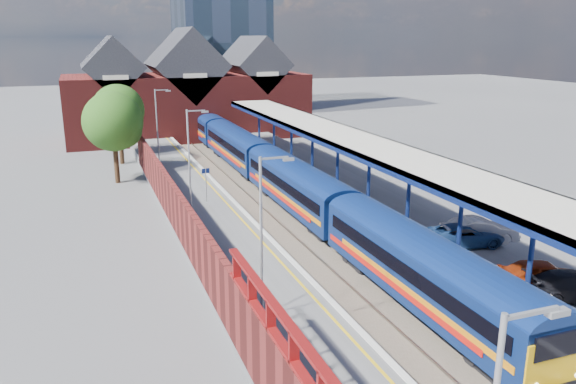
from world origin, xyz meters
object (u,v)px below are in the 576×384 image
parked_car_red (543,275)px  parked_car_blue (464,235)px  parked_car_silver (479,230)px  lamp_post_c (191,154)px  train (264,162)px  lamp_post_d (158,122)px  platform_sign (206,179)px  lamp_post_b (264,228)px  parked_car_dark (575,286)px

parked_car_red → parked_car_blue: (0.14, 6.11, -0.07)m
parked_car_red → parked_car_silver: parked_car_silver is taller
parked_car_red → lamp_post_c: bearing=58.6°
train → lamp_post_d: (-7.86, 7.44, 2.87)m
platform_sign → parked_car_blue: bearing=-49.3°
lamp_post_b → parked_car_red: bearing=-8.8°
lamp_post_c → parked_car_dark: bearing=-54.6°
parked_car_blue → parked_car_dark: bearing=-167.0°
train → lamp_post_d: 11.19m
lamp_post_c → parked_car_silver: lamp_post_c is taller
parked_car_blue → platform_sign: bearing=50.5°
train → parked_car_silver: 21.39m
parked_car_silver → lamp_post_b: bearing=119.9°
platform_sign → parked_car_silver: size_ratio=0.57×
train → parked_car_dark: 28.57m
parked_car_silver → parked_car_dark: bearing=-172.3°
lamp_post_b → lamp_post_d: bearing=90.0°
lamp_post_c → parked_car_red: lamp_post_c is taller
parked_car_dark → train: bearing=29.1°
parked_car_red → parked_car_blue: parked_car_red is taller
lamp_post_b → parked_car_silver: bearing=16.3°
train → parked_car_red: train is taller
lamp_post_d → parked_car_red: bearing=-68.8°
lamp_post_c → lamp_post_b: bearing=-90.0°
parked_car_dark → lamp_post_b: bearing=93.4°
platform_sign → parked_car_silver: (13.18, -13.75, -0.97)m
parked_car_silver → parked_car_dark: parked_car_silver is taller
parked_car_silver → lamp_post_d: bearing=41.3°
parked_car_dark → parked_car_blue: (-0.41, 7.44, -0.01)m
lamp_post_b → parked_car_silver: (14.54, 4.25, -3.27)m
lamp_post_b → parked_car_blue: 14.34m
lamp_post_b → parked_car_red: (13.21, -2.06, -3.29)m
lamp_post_d → parked_car_dark: (13.75, -35.39, -3.35)m
train → parked_car_silver: (6.69, -20.32, -0.40)m
train → lamp_post_c: size_ratio=9.42×
platform_sign → parked_car_dark: size_ratio=0.56×
lamp_post_c → parked_car_dark: 24.00m
parked_car_blue → parked_car_silver: bearing=-71.3°
train → lamp_post_b: size_ratio=9.42×
parked_car_silver → parked_car_blue: 1.22m
lamp_post_b → lamp_post_c: 16.00m
train → parked_car_dark: train is taller
parked_car_silver → parked_car_dark: 7.67m
lamp_post_b → platform_sign: size_ratio=2.80×
train → parked_car_red: (5.35, -26.62, -0.41)m
lamp_post_c → lamp_post_d: bearing=90.0°
lamp_post_b → parked_car_blue: (13.34, 4.06, -3.36)m
parked_car_dark → lamp_post_c: bearing=52.6°
parked_car_silver → parked_car_blue: (-1.20, -0.19, -0.09)m
lamp_post_c → platform_sign: (1.36, 2.00, -2.30)m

